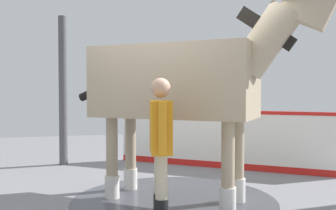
% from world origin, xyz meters
% --- Properties ---
extents(ground_plane, '(16.00, 16.00, 0.02)m').
position_xyz_m(ground_plane, '(0.00, 0.00, -0.01)').
color(ground_plane, gray).
extents(wet_patch, '(2.77, 2.77, 0.00)m').
position_xyz_m(wet_patch, '(-0.02, -0.21, 0.00)').
color(wet_patch, '#42444C').
rests_on(wet_patch, ground).
extents(barrier_wall, '(2.71, 3.38, 1.11)m').
position_xyz_m(barrier_wall, '(1.83, -1.67, 0.51)').
color(barrier_wall, white).
rests_on(barrier_wall, ground).
extents(roof_post_far, '(0.16, 0.16, 2.95)m').
position_xyz_m(roof_post_far, '(2.96, 1.24, 1.47)').
color(roof_post_far, '#4C4C51').
rests_on(roof_post_far, ground).
extents(horse, '(2.38, 2.87, 2.71)m').
position_xyz_m(horse, '(-0.09, -0.30, 1.57)').
color(horse, tan).
rests_on(horse, ground).
extents(handler, '(0.65, 0.30, 1.61)m').
position_xyz_m(handler, '(-0.93, 0.20, 0.92)').
color(handler, black).
rests_on(handler, ground).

